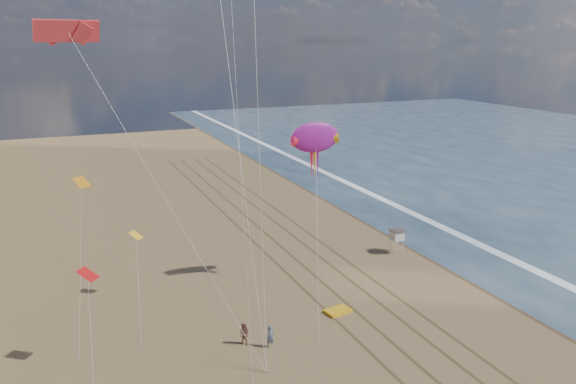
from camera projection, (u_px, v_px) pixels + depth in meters
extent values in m
plane|color=#42301E|center=(391.00, 219.00, 76.08)|extent=(260.00, 260.00, 0.00)
plane|color=white|center=(417.00, 215.00, 77.66)|extent=(260.00, 260.00, 0.00)
cube|color=brown|center=(282.00, 268.00, 59.60)|extent=(0.28, 120.00, 0.01)
cube|color=brown|center=(302.00, 265.00, 60.50)|extent=(0.28, 120.00, 0.01)
cube|color=brown|center=(325.00, 261.00, 61.56)|extent=(0.28, 120.00, 0.01)
cube|color=brown|center=(343.00, 258.00, 62.38)|extent=(0.28, 120.00, 0.01)
cylinder|color=white|center=(395.00, 249.00, 63.09)|extent=(0.10, 0.10, 1.54)
cylinder|color=white|center=(403.00, 247.00, 63.48)|extent=(0.10, 0.10, 1.54)
cylinder|color=white|center=(390.00, 246.00, 64.01)|extent=(0.10, 0.10, 1.54)
cylinder|color=white|center=(398.00, 244.00, 64.39)|extent=(0.10, 0.10, 1.54)
cube|color=white|center=(397.00, 239.00, 63.51)|extent=(1.37, 1.37, 0.10)
cube|color=white|center=(397.00, 235.00, 63.38)|extent=(1.28, 1.28, 0.94)
cube|color=#473D38|center=(397.00, 230.00, 63.23)|extent=(1.54, 1.54, 0.09)
cube|color=#FFB015|center=(338.00, 311.00, 49.91)|extent=(2.48, 1.83, 0.26)
ellipsoid|color=#9D188E|center=(315.00, 137.00, 52.79)|extent=(4.70, 0.88, 2.79)
cone|color=red|center=(299.00, 141.00, 52.21)|extent=(1.26, 1.05, 1.05)
cone|color=#FEA31A|center=(331.00, 138.00, 53.47)|extent=(1.26, 1.05, 1.05)
cylinder|color=silver|center=(317.00, 239.00, 48.57)|extent=(0.03, 0.03, 18.75)
imported|color=slate|center=(271.00, 337.00, 43.99)|extent=(0.71, 0.49, 1.87)
imported|color=#8B5947|center=(244.00, 334.00, 44.36)|extent=(1.11, 1.15, 1.87)
cube|color=red|center=(67.00, 31.00, 39.18)|extent=(4.50, 1.52, 1.54)
plane|color=red|center=(88.00, 274.00, 40.00)|extent=(1.82, 1.85, 0.71)
plane|color=yellow|center=(136.00, 235.00, 51.52)|extent=(1.57, 1.58, 0.60)
plane|color=orange|center=(82.00, 182.00, 46.30)|extent=(1.78, 1.70, 0.71)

